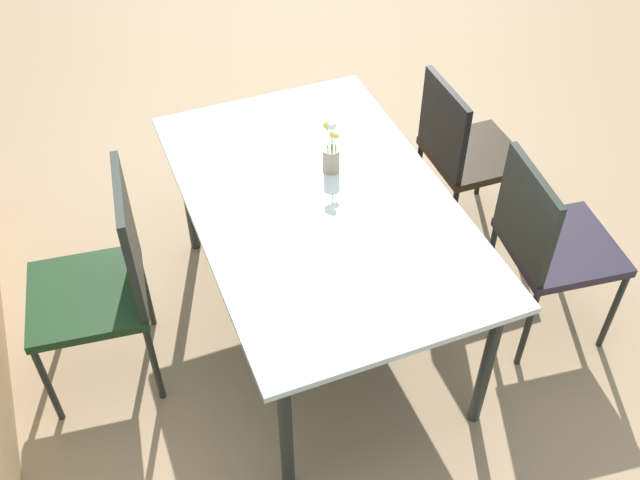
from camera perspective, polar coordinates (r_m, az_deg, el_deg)
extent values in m
plane|color=#9E7F5B|center=(3.53, 0.05, -5.39)|extent=(12.00, 12.00, 0.00)
cube|color=silver|center=(2.95, 0.00, 2.89)|extent=(1.60, 1.00, 0.03)
cube|color=#232823|center=(2.96, 0.00, 2.52)|extent=(1.57, 0.98, 0.02)
cylinder|color=#232823|center=(2.95, 12.74, -9.34)|extent=(0.05, 0.05, 0.73)
cylinder|color=#232823|center=(3.82, 1.83, 6.63)|extent=(0.05, 0.05, 0.73)
cylinder|color=#232823|center=(2.71, -2.64, -14.68)|extent=(0.05, 0.05, 0.73)
cylinder|color=#232823|center=(3.64, -10.19, 3.65)|extent=(0.05, 0.05, 0.73)
cube|color=black|center=(3.74, 11.81, 6.45)|extent=(0.44, 0.44, 0.04)
cube|color=black|center=(3.52, 9.49, 8.64)|extent=(0.41, 0.04, 0.42)
cylinder|color=black|center=(4.09, 12.41, 5.95)|extent=(0.03, 0.03, 0.45)
cylinder|color=black|center=(3.85, 15.17, 2.57)|extent=(0.03, 0.03, 0.45)
cylinder|color=black|center=(3.93, 7.52, 4.86)|extent=(0.03, 0.03, 0.45)
cylinder|color=black|center=(3.68, 10.10, 1.25)|extent=(0.03, 0.03, 0.45)
cube|color=#231E2A|center=(3.30, 18.09, -0.47)|extent=(0.50, 0.50, 0.04)
cube|color=black|center=(3.06, 15.62, 1.82)|extent=(0.42, 0.08, 0.43)
cylinder|color=black|center=(3.68, 18.58, -0.52)|extent=(0.03, 0.03, 0.47)
cylinder|color=black|center=(3.46, 21.64, -5.08)|extent=(0.03, 0.03, 0.47)
cylinder|color=black|center=(3.50, 12.85, -1.68)|extent=(0.03, 0.03, 0.47)
cylinder|color=black|center=(3.27, 15.66, -6.59)|extent=(0.03, 0.03, 0.47)
cube|color=black|center=(3.09, -17.53, -4.11)|extent=(0.51, 0.51, 0.04)
cube|color=black|center=(2.89, -14.47, 0.12)|extent=(0.44, 0.08, 0.51)
cylinder|color=black|center=(3.17, -20.24, -10.43)|extent=(0.03, 0.03, 0.47)
cylinder|color=black|center=(3.44, -20.20, -4.87)|extent=(0.03, 0.03, 0.47)
cylinder|color=black|center=(3.12, -12.65, -9.25)|extent=(0.03, 0.03, 0.47)
cylinder|color=black|center=(3.39, -13.30, -3.70)|extent=(0.03, 0.03, 0.47)
cylinder|color=tan|center=(3.05, 0.87, 6.20)|extent=(0.07, 0.07, 0.11)
cylinder|color=#569347|center=(3.00, 0.61, 7.68)|extent=(0.01, 0.01, 0.15)
sphere|color=#EFCC4C|center=(2.96, 0.62, 8.86)|extent=(0.04, 0.04, 0.04)
cylinder|color=#569347|center=(3.00, 0.91, 7.58)|extent=(0.01, 0.01, 0.16)
sphere|color=white|center=(2.95, 0.92, 8.79)|extent=(0.04, 0.04, 0.04)
cylinder|color=#569347|center=(3.00, 0.96, 7.21)|extent=(0.01, 0.01, 0.11)
sphere|color=#EFCC4C|center=(2.97, 0.97, 8.09)|extent=(0.03, 0.03, 0.03)
cylinder|color=#569347|center=(3.00, 1.23, 7.16)|extent=(0.01, 0.01, 0.11)
sphere|color=#EFCC4C|center=(2.97, 1.24, 8.04)|extent=(0.03, 0.03, 0.03)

